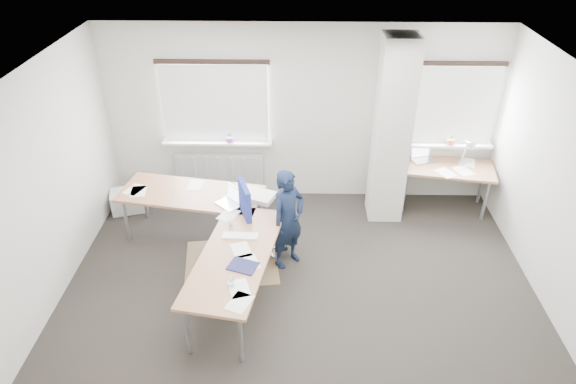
{
  "coord_description": "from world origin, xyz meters",
  "views": [
    {
      "loc": [
        -0.04,
        -4.79,
        4.51
      ],
      "look_at": [
        -0.16,
        0.9,
        1.01
      ],
      "focal_mm": 32.0,
      "sensor_mm": 36.0,
      "label": 1
    }
  ],
  "objects_px": {
    "desk_side": "(447,169)",
    "task_chair": "(262,236)",
    "person": "(288,219)",
    "desk_main": "(216,223)"
  },
  "relations": [
    {
      "from": "person",
      "to": "desk_main",
      "type": "bearing_deg",
      "value": 140.43
    },
    {
      "from": "desk_main",
      "to": "desk_side",
      "type": "height_order",
      "value": "desk_side"
    },
    {
      "from": "desk_main",
      "to": "person",
      "type": "height_order",
      "value": "person"
    },
    {
      "from": "desk_main",
      "to": "task_chair",
      "type": "relative_size",
      "value": 2.54
    },
    {
      "from": "desk_side",
      "to": "task_chair",
      "type": "height_order",
      "value": "desk_side"
    },
    {
      "from": "task_chair",
      "to": "person",
      "type": "height_order",
      "value": "person"
    },
    {
      "from": "desk_main",
      "to": "person",
      "type": "bearing_deg",
      "value": 15.29
    },
    {
      "from": "desk_side",
      "to": "person",
      "type": "bearing_deg",
      "value": -139.03
    },
    {
      "from": "task_chair",
      "to": "person",
      "type": "distance_m",
      "value": 0.54
    },
    {
      "from": "task_chair",
      "to": "person",
      "type": "relative_size",
      "value": 0.83
    }
  ]
}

